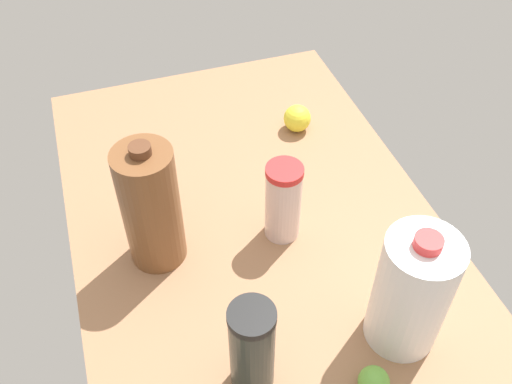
{
  "coord_description": "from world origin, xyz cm",
  "views": [
    {
      "loc": [
        -75.47,
        24.84,
        94.02
      ],
      "look_at": [
        0.0,
        0.0,
        13.0
      ],
      "focal_mm": 40.0,
      "sensor_mm": 36.0,
      "label": 1
    }
  ],
  "objects_px": {
    "tumbler_cup": "(283,202)",
    "shaker_bottle": "(252,349)",
    "milk_jug": "(411,292)",
    "lime_beside_bowl": "(374,382)",
    "lemon_far_back": "(297,118)",
    "chocolate_milk_jug": "(151,207)"
  },
  "relations": [
    {
      "from": "chocolate_milk_jug",
      "to": "lime_beside_bowl",
      "type": "distance_m",
      "value": 0.5
    },
    {
      "from": "milk_jug",
      "to": "lemon_far_back",
      "type": "distance_m",
      "value": 0.6
    },
    {
      "from": "shaker_bottle",
      "to": "lemon_far_back",
      "type": "distance_m",
      "value": 0.68
    },
    {
      "from": "shaker_bottle",
      "to": "lime_beside_bowl",
      "type": "relative_size",
      "value": 3.86
    },
    {
      "from": "shaker_bottle",
      "to": "tumbler_cup",
      "type": "bearing_deg",
      "value": -28.58
    },
    {
      "from": "shaker_bottle",
      "to": "tumbler_cup",
      "type": "xyz_separation_m",
      "value": [
        0.29,
        -0.16,
        -0.01
      ]
    },
    {
      "from": "shaker_bottle",
      "to": "lime_beside_bowl",
      "type": "xyz_separation_m",
      "value": [
        -0.08,
        -0.18,
        -0.08
      ]
    },
    {
      "from": "milk_jug",
      "to": "lemon_far_back",
      "type": "xyz_separation_m",
      "value": [
        0.59,
        -0.03,
        -0.09
      ]
    },
    {
      "from": "tumbler_cup",
      "to": "shaker_bottle",
      "type": "bearing_deg",
      "value": 151.42
    },
    {
      "from": "tumbler_cup",
      "to": "milk_jug",
      "type": "relative_size",
      "value": 0.7
    },
    {
      "from": "chocolate_milk_jug",
      "to": "lime_beside_bowl",
      "type": "bearing_deg",
      "value": -144.95
    },
    {
      "from": "shaker_bottle",
      "to": "lime_beside_bowl",
      "type": "distance_m",
      "value": 0.21
    },
    {
      "from": "tumbler_cup",
      "to": "lime_beside_bowl",
      "type": "relative_size",
      "value": 3.46
    },
    {
      "from": "tumbler_cup",
      "to": "lemon_far_back",
      "type": "height_order",
      "value": "tumbler_cup"
    },
    {
      "from": "shaker_bottle",
      "to": "milk_jug",
      "type": "relative_size",
      "value": 0.78
    },
    {
      "from": "lime_beside_bowl",
      "to": "tumbler_cup",
      "type": "bearing_deg",
      "value": 3.73
    },
    {
      "from": "chocolate_milk_jug",
      "to": "lime_beside_bowl",
      "type": "xyz_separation_m",
      "value": [
        -0.4,
        -0.28,
        -0.11
      ]
    },
    {
      "from": "tumbler_cup",
      "to": "lemon_far_back",
      "type": "relative_size",
      "value": 2.69
    },
    {
      "from": "tumbler_cup",
      "to": "milk_jug",
      "type": "bearing_deg",
      "value": -157.56
    },
    {
      "from": "shaker_bottle",
      "to": "milk_jug",
      "type": "xyz_separation_m",
      "value": [
        0.0,
        -0.28,
        0.02
      ]
    },
    {
      "from": "lime_beside_bowl",
      "to": "shaker_bottle",
      "type": "bearing_deg",
      "value": 66.87
    },
    {
      "from": "milk_jug",
      "to": "shaker_bottle",
      "type": "bearing_deg",
      "value": 90.99
    }
  ]
}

